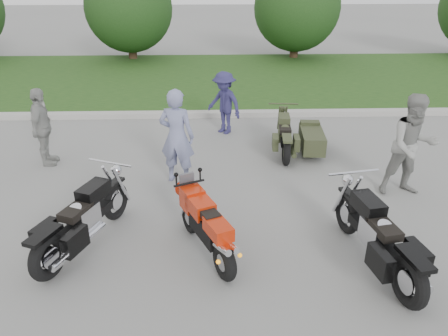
{
  "coord_description": "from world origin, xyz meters",
  "views": [
    {
      "loc": [
        0.32,
        -5.75,
        4.02
      ],
      "look_at": [
        0.54,
        0.96,
        0.8
      ],
      "focal_mm": 35.0,
      "sensor_mm": 36.0,
      "label": 1
    }
  ],
  "objects_px": {
    "sportbike_red": "(206,225)",
    "cruiser_right": "(380,240)",
    "person_denim": "(224,103)",
    "person_stripe": "(177,137)",
    "person_back": "(42,127)",
    "person_grey": "(412,146)",
    "cruiser_left": "(81,223)",
    "cruiser_sidecar": "(300,138)"
  },
  "relations": [
    {
      "from": "sportbike_red",
      "to": "cruiser_right",
      "type": "height_order",
      "value": "cruiser_right"
    },
    {
      "from": "cruiser_right",
      "to": "sportbike_red",
      "type": "bearing_deg",
      "value": 160.56
    },
    {
      "from": "person_denim",
      "to": "person_stripe",
      "type": "bearing_deg",
      "value": -67.39
    },
    {
      "from": "person_back",
      "to": "sportbike_red",
      "type": "bearing_deg",
      "value": -136.98
    },
    {
      "from": "person_stripe",
      "to": "sportbike_red",
      "type": "bearing_deg",
      "value": 117.95
    },
    {
      "from": "person_grey",
      "to": "person_denim",
      "type": "xyz_separation_m",
      "value": [
        -3.3,
        3.32,
        -0.18
      ]
    },
    {
      "from": "person_stripe",
      "to": "person_grey",
      "type": "xyz_separation_m",
      "value": [
        4.3,
        -0.65,
        0.02
      ]
    },
    {
      "from": "cruiser_right",
      "to": "person_grey",
      "type": "xyz_separation_m",
      "value": [
        1.3,
        2.19,
        0.49
      ]
    },
    {
      "from": "cruiser_left",
      "to": "person_stripe",
      "type": "bearing_deg",
      "value": 81.71
    },
    {
      "from": "person_denim",
      "to": "person_back",
      "type": "xyz_separation_m",
      "value": [
        -3.88,
        -1.77,
        0.05
      ]
    },
    {
      "from": "person_denim",
      "to": "person_grey",
      "type": "bearing_deg",
      "value": -2.04
    },
    {
      "from": "cruiser_left",
      "to": "person_back",
      "type": "xyz_separation_m",
      "value": [
        -1.56,
        3.12,
        0.38
      ]
    },
    {
      "from": "person_grey",
      "to": "person_back",
      "type": "bearing_deg",
      "value": 165.69
    },
    {
      "from": "sportbike_red",
      "to": "cruiser_left",
      "type": "height_order",
      "value": "cruiser_left"
    },
    {
      "from": "person_stripe",
      "to": "person_denim",
      "type": "bearing_deg",
      "value": -95.59
    },
    {
      "from": "cruiser_sidecar",
      "to": "person_back",
      "type": "relative_size",
      "value": 1.22
    },
    {
      "from": "person_denim",
      "to": "person_back",
      "type": "bearing_deg",
      "value": -112.36
    },
    {
      "from": "person_back",
      "to": "cruiser_sidecar",
      "type": "bearing_deg",
      "value": -88.96
    },
    {
      "from": "person_stripe",
      "to": "person_back",
      "type": "bearing_deg",
      "value": -2.4
    },
    {
      "from": "cruiser_right",
      "to": "person_grey",
      "type": "height_order",
      "value": "person_grey"
    },
    {
      "from": "person_stripe",
      "to": "cruiser_right",
      "type": "bearing_deg",
      "value": 151.41
    },
    {
      "from": "person_stripe",
      "to": "person_grey",
      "type": "bearing_deg",
      "value": -173.7
    },
    {
      "from": "sportbike_red",
      "to": "cruiser_right",
      "type": "xyz_separation_m",
      "value": [
        2.43,
        -0.39,
        -0.04
      ]
    },
    {
      "from": "cruiser_left",
      "to": "person_back",
      "type": "distance_m",
      "value": 3.51
    },
    {
      "from": "person_stripe",
      "to": "person_back",
      "type": "height_order",
      "value": "person_stripe"
    },
    {
      "from": "cruiser_right",
      "to": "person_stripe",
      "type": "distance_m",
      "value": 4.16
    },
    {
      "from": "person_back",
      "to": "cruiser_left",
      "type": "bearing_deg",
      "value": -156.23
    },
    {
      "from": "person_denim",
      "to": "person_back",
      "type": "height_order",
      "value": "person_back"
    },
    {
      "from": "cruiser_sidecar",
      "to": "person_grey",
      "type": "relative_size",
      "value": 1.06
    },
    {
      "from": "person_stripe",
      "to": "person_denim",
      "type": "relative_size",
      "value": 1.2
    },
    {
      "from": "cruiser_left",
      "to": "person_back",
      "type": "bearing_deg",
      "value": 138.89
    },
    {
      "from": "person_stripe",
      "to": "person_grey",
      "type": "height_order",
      "value": "person_grey"
    },
    {
      "from": "person_stripe",
      "to": "person_grey",
      "type": "relative_size",
      "value": 0.98
    },
    {
      "from": "cruiser_left",
      "to": "person_grey",
      "type": "bearing_deg",
      "value": 37.98
    },
    {
      "from": "cruiser_right",
      "to": "person_denim",
      "type": "bearing_deg",
      "value": 99.63
    },
    {
      "from": "cruiser_right",
      "to": "person_back",
      "type": "distance_m",
      "value": 6.98
    },
    {
      "from": "cruiser_left",
      "to": "cruiser_sidecar",
      "type": "height_order",
      "value": "cruiser_left"
    },
    {
      "from": "cruiser_sidecar",
      "to": "person_grey",
      "type": "bearing_deg",
      "value": -44.76
    },
    {
      "from": "cruiser_left",
      "to": "person_grey",
      "type": "relative_size",
      "value": 1.14
    },
    {
      "from": "sportbike_red",
      "to": "person_grey",
      "type": "relative_size",
      "value": 0.9
    },
    {
      "from": "sportbike_red",
      "to": "person_denim",
      "type": "distance_m",
      "value": 5.15
    },
    {
      "from": "person_grey",
      "to": "person_denim",
      "type": "bearing_deg",
      "value": 132.72
    }
  ]
}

